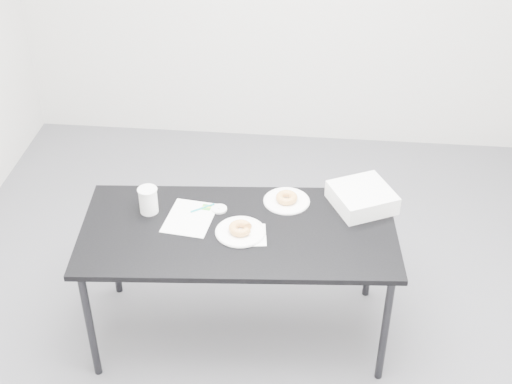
# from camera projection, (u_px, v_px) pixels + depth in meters

# --- Properties ---
(floor) EXTENTS (4.00, 4.00, 0.00)m
(floor) POSITION_uv_depth(u_px,v_px,m) (258.00, 309.00, 4.18)
(floor) COLOR #545459
(floor) RESTS_ON ground
(table) EXTENTS (1.66, 0.88, 0.73)m
(table) POSITION_uv_depth(u_px,v_px,m) (238.00, 237.00, 3.65)
(table) COLOR black
(table) RESTS_ON floor
(scorecard) EXTENTS (0.27, 0.32, 0.00)m
(scorecard) POSITION_uv_depth(u_px,v_px,m) (190.00, 218.00, 3.69)
(scorecard) COLOR white
(scorecard) RESTS_ON table
(logo_patch) EXTENTS (0.05, 0.05, 0.00)m
(logo_patch) POSITION_uv_depth(u_px,v_px,m) (207.00, 207.00, 3.76)
(logo_patch) COLOR green
(logo_patch) RESTS_ON scorecard
(pen) EXTENTS (0.12, 0.09, 0.01)m
(pen) POSITION_uv_depth(u_px,v_px,m) (203.00, 208.00, 3.75)
(pen) COLOR #0D8B97
(pen) RESTS_ON scorecard
(napkin) EXTENTS (0.20, 0.20, 0.00)m
(napkin) POSITION_uv_depth(u_px,v_px,m) (248.00, 235.00, 3.57)
(napkin) COLOR white
(napkin) RESTS_ON table
(plate_near) EXTENTS (0.25, 0.25, 0.01)m
(plate_near) POSITION_uv_depth(u_px,v_px,m) (240.00, 232.00, 3.59)
(plate_near) COLOR white
(plate_near) RESTS_ON napkin
(donut_near) EXTENTS (0.12, 0.12, 0.04)m
(donut_near) POSITION_uv_depth(u_px,v_px,m) (240.00, 228.00, 3.58)
(donut_near) COLOR #D59043
(donut_near) RESTS_ON plate_near
(plate_far) EXTENTS (0.25, 0.25, 0.01)m
(plate_far) POSITION_uv_depth(u_px,v_px,m) (287.00, 201.00, 3.81)
(plate_far) COLOR white
(plate_far) RESTS_ON table
(donut_far) EXTENTS (0.14, 0.14, 0.04)m
(donut_far) POSITION_uv_depth(u_px,v_px,m) (287.00, 198.00, 3.80)
(donut_far) COLOR #D59043
(donut_far) RESTS_ON plate_far
(coffee_cup) EXTENTS (0.10, 0.10, 0.14)m
(coffee_cup) POSITION_uv_depth(u_px,v_px,m) (148.00, 200.00, 3.70)
(coffee_cup) COLOR white
(coffee_cup) RESTS_ON table
(cup_lid) EXTENTS (0.08, 0.08, 0.01)m
(cup_lid) POSITION_uv_depth(u_px,v_px,m) (219.00, 209.00, 3.75)
(cup_lid) COLOR white
(cup_lid) RESTS_ON table
(bakery_box) EXTENTS (0.39, 0.39, 0.10)m
(bakery_box) POSITION_uv_depth(u_px,v_px,m) (362.00, 197.00, 3.76)
(bakery_box) COLOR white
(bakery_box) RESTS_ON table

